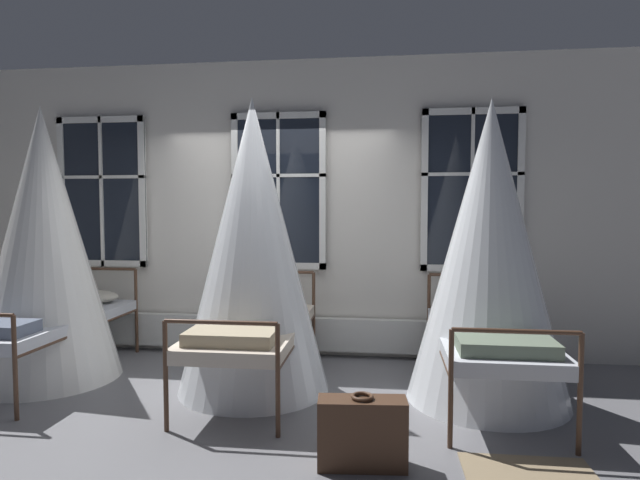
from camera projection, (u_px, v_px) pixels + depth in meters
ground at (251, 393)px, 4.65m from camera, size 20.39×20.39×0.00m
back_wall_with_windows at (281, 209)px, 5.89m from camera, size 9.60×0.10×3.27m
window_bank at (279, 261)px, 5.81m from camera, size 5.19×0.10×2.61m
cot_first at (44, 248)px, 4.99m from camera, size 1.35×1.98×2.60m
cot_second at (253, 249)px, 4.69m from camera, size 1.35×1.99×2.61m
cot_third at (489, 255)px, 4.42m from camera, size 1.35×1.98×2.55m
rug_third at (532, 477)px, 3.18m from camera, size 0.81×0.57×0.01m
suitcase_dark at (362, 433)px, 3.30m from camera, size 0.58×0.26×0.47m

